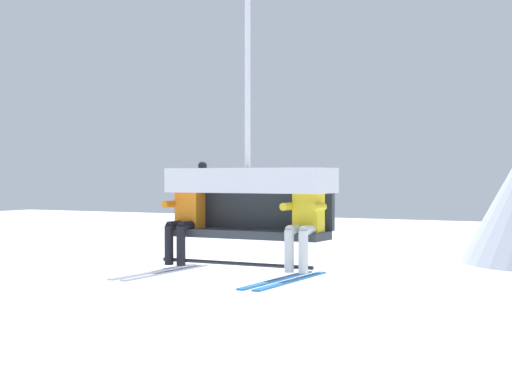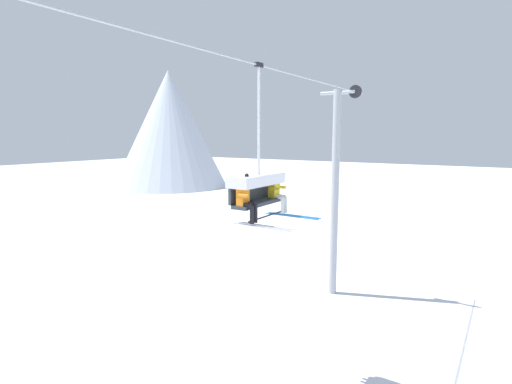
{
  "view_description": "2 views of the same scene",
  "coord_description": "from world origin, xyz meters",
  "views": [
    {
      "loc": [
        5.7,
        -9.16,
        6.23
      ],
      "look_at": [
        1.27,
        -0.81,
        6.04
      ],
      "focal_mm": 55.0,
      "sensor_mm": 36.0,
      "label": 1
    },
    {
      "loc": [
        -8.23,
        -6.72,
        7.41
      ],
      "look_at": [
        1.01,
        -0.8,
        5.86
      ],
      "focal_mm": 28.0,
      "sensor_mm": 36.0,
      "label": 2
    }
  ],
  "objects": [
    {
      "name": "chairlift_chair",
      "position": [
        1.15,
        -0.73,
        6.09
      ],
      "size": [
        2.06,
        0.74,
        4.18
      ],
      "color": "#33383D"
    },
    {
      "name": "lift_tower_far",
      "position": [
        8.97,
        -0.02,
        4.96
      ],
      "size": [
        0.36,
        1.88,
        9.58
      ],
      "color": "#9EA3A8",
      "rests_on": "ground_plane"
    },
    {
      "name": "skier_yellow",
      "position": [
        1.97,
        -0.95,
        5.75
      ],
      "size": [
        0.46,
        1.7,
        1.23
      ],
      "color": "yellow"
    },
    {
      "name": "lift_cable",
      "position": [
        0.8,
        -0.8,
        9.3
      ],
      "size": [
        18.35,
        0.05,
        0.05
      ],
      "color": "#9EA3A8"
    },
    {
      "name": "skier_orange",
      "position": [
        0.33,
        -0.94,
        5.77
      ],
      "size": [
        0.48,
        1.7,
        1.34
      ],
      "color": "orange"
    },
    {
      "name": "mountain_peak_central",
      "position": [
        34.21,
        35.35,
        8.32
      ],
      "size": [
        16.39,
        16.39,
        16.65
      ],
      "color": "silver",
      "rests_on": "ground_plane"
    }
  ]
}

